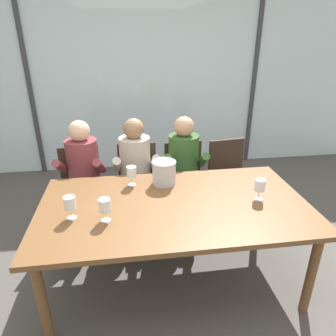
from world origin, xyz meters
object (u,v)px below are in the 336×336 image
object	(u,v)px
ice_bucket_primary	(164,172)
wine_glass_near_bucket	(70,204)
dining_table	(174,211)
wine_glass_center_pour	(260,186)
chair_right_of_center	(229,173)
person_beige_jumper	(136,169)
chair_center	(185,176)
person_maroon_top	(82,172)
wine_glass_by_left_taster	(132,173)
person_olive_shirt	(184,166)
wine_glass_by_right_taster	(105,206)
chair_left_of_center	(138,178)
chair_near_curtain	(82,182)

from	to	relation	value
ice_bucket_primary	wine_glass_near_bucket	distance (m)	0.87
dining_table	wine_glass_center_pour	size ratio (longest dim) A/B	12.07
chair_right_of_center	person_beige_jumper	xyz separation A→B (m)	(-1.06, -0.13, 0.17)
chair_right_of_center	person_beige_jumper	size ratio (longest dim) A/B	0.74
chair_center	person_maroon_top	xyz separation A→B (m)	(-1.09, -0.12, 0.17)
ice_bucket_primary	chair_center	bearing A→B (deg)	62.87
chair_center	chair_right_of_center	bearing A→B (deg)	-4.24
person_beige_jumper	wine_glass_near_bucket	xyz separation A→B (m)	(-0.50, -0.95, 0.18)
chair_right_of_center	wine_glass_by_left_taster	size ratio (longest dim) A/B	5.11
person_beige_jumper	person_olive_shirt	bearing A→B (deg)	-1.73
wine_glass_center_pour	wine_glass_by_right_taster	size ratio (longest dim) A/B	1.00
chair_left_of_center	person_beige_jumper	size ratio (longest dim) A/B	0.74
person_maroon_top	wine_glass_center_pour	distance (m)	1.74
dining_table	wine_glass_near_bucket	distance (m)	0.80
chair_left_of_center	wine_glass_near_bucket	world-z (taller)	wine_glass_near_bucket
person_maroon_top	wine_glass_center_pour	bearing A→B (deg)	-25.53
chair_right_of_center	wine_glass_center_pour	world-z (taller)	wine_glass_center_pour
chair_left_of_center	wine_glass_near_bucket	size ratio (longest dim) A/B	5.11
ice_bucket_primary	wine_glass_near_bucket	xyz separation A→B (m)	(-0.73, -0.46, 0.01)
ice_bucket_primary	wine_glass_near_bucket	bearing A→B (deg)	-147.95
wine_glass_by_left_taster	wine_glass_by_right_taster	size ratio (longest dim) A/B	1.00
person_maroon_top	wine_glass_center_pour	xyz separation A→B (m)	(1.49, -0.88, 0.18)
chair_center	person_maroon_top	size ratio (longest dim) A/B	0.74
chair_near_curtain	wine_glass_by_right_taster	bearing A→B (deg)	-82.18
wine_glass_near_bucket	wine_glass_by_left_taster	bearing A→B (deg)	45.96
dining_table	ice_bucket_primary	size ratio (longest dim) A/B	9.77
dining_table	wine_glass_near_bucket	bearing A→B (deg)	-172.73
person_beige_jumper	ice_bucket_primary	world-z (taller)	person_beige_jumper
wine_glass_by_right_taster	person_beige_jumper	bearing A→B (deg)	75.84
dining_table	wine_glass_center_pour	bearing A→B (deg)	-2.37
chair_center	wine_glass_center_pour	distance (m)	1.14
chair_center	wine_glass_near_bucket	size ratio (longest dim) A/B	5.11
chair_left_of_center	chair_right_of_center	xyz separation A→B (m)	(1.03, -0.02, 0.00)
chair_center	chair_right_of_center	world-z (taller)	same
chair_left_of_center	person_beige_jumper	distance (m)	0.23
chair_near_curtain	person_maroon_top	xyz separation A→B (m)	(0.04, -0.13, 0.17)
dining_table	person_olive_shirt	distance (m)	0.89
dining_table	wine_glass_by_right_taster	world-z (taller)	wine_glass_by_right_taster
wine_glass_by_right_taster	chair_left_of_center	bearing A→B (deg)	76.52
chair_near_curtain	chair_left_of_center	distance (m)	0.61
wine_glass_near_bucket	wine_glass_center_pour	bearing A→B (deg)	2.76
chair_center	chair_right_of_center	distance (m)	0.51
chair_left_of_center	person_olive_shirt	bearing A→B (deg)	-17.27
wine_glass_center_pour	ice_bucket_primary	bearing A→B (deg)	151.37
chair_left_of_center	wine_glass_by_right_taster	world-z (taller)	wine_glass_by_right_taster
chair_left_of_center	person_maroon_top	xyz separation A→B (m)	(-0.57, -0.15, 0.17)
person_maroon_top	person_olive_shirt	distance (m)	1.05
chair_left_of_center	wine_glass_by_left_taster	xyz separation A→B (m)	(-0.08, -0.63, 0.36)
person_beige_jumper	wine_glass_by_right_taster	world-z (taller)	person_beige_jumper
wine_glass_near_bucket	chair_left_of_center	bearing A→B (deg)	64.40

